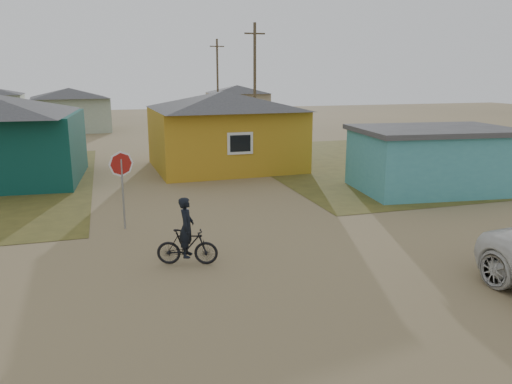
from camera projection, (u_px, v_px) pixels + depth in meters
ground at (258, 274)px, 12.06m from camera, size 120.00×120.00×0.00m
grass_ne at (428, 160)px, 28.11m from camera, size 20.00×18.00×0.00m
house_yellow at (225, 129)px, 25.34m from camera, size 7.72×6.76×3.90m
shed_turquoise at (433, 159)px, 20.48m from camera, size 6.71×4.93×2.60m
house_pale_west at (70, 109)px, 41.61m from camera, size 7.04×6.15×3.60m
house_beige_east at (237, 102)px, 51.70m from camera, size 6.95×6.05×3.60m
utility_pole_near at (255, 83)px, 33.43m from camera, size 1.40×0.20×8.00m
utility_pole_far at (218, 80)px, 48.61m from camera, size 1.40×0.20×8.00m
stop_sign at (122, 172)px, 15.19m from camera, size 0.80×0.06×2.45m
cyclist at (187, 240)px, 12.53m from camera, size 1.61×0.88×1.75m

